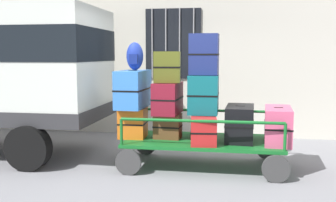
{
  "coord_description": "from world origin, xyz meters",
  "views": [
    {
      "loc": [
        0.71,
        -5.87,
        1.76
      ],
      "look_at": [
        -0.26,
        0.02,
        1.04
      ],
      "focal_mm": 40.76,
      "sensor_mm": 36.0,
      "label": 1
    }
  ],
  "objects": [
    {
      "name": "suitcase_center_top",
      "position": [
        0.3,
        0.01,
        1.77
      ],
      "size": [
        0.46,
        0.28,
        0.64
      ],
      "color": "navy",
      "rests_on": "suitcase_center_middle"
    },
    {
      "name": "suitcase_center_middle",
      "position": [
        0.3,
        0.05,
        1.15
      ],
      "size": [
        0.46,
        0.6,
        0.6
      ],
      "color": "#0F5960",
      "rests_on": "suitcase_center_bottom"
    },
    {
      "name": "suitcase_midleft_top",
      "position": [
        -0.26,
        -0.01,
        1.57
      ],
      "size": [
        0.44,
        0.39,
        0.49
      ],
      "color": "#4C5119",
      "rests_on": "suitcase_midleft_middle"
    },
    {
      "name": "ground_plane",
      "position": [
        0.0,
        0.0,
        0.0
      ],
      "size": [
        40.0,
        40.0,
        0.0
      ],
      "primitive_type": "plane",
      "color": "gray"
    },
    {
      "name": "suitcase_right_bottom",
      "position": [
        1.43,
        -0.02,
        0.71
      ],
      "size": [
        0.46,
        0.87,
        0.54
      ],
      "color": "#CC4C72",
      "rests_on": "luggage_cart"
    },
    {
      "name": "building_wall",
      "position": [
        -0.0,
        2.52,
        2.5
      ],
      "size": [
        12.0,
        0.38,
        5.0
      ],
      "color": "beige",
      "rests_on": "ground"
    },
    {
      "name": "suitcase_left_bottom",
      "position": [
        -0.83,
        0.0,
        0.68
      ],
      "size": [
        0.43,
        0.44,
        0.48
      ],
      "color": "orange",
      "rests_on": "luggage_cart"
    },
    {
      "name": "suitcase_left_middle",
      "position": [
        -0.83,
        0.04,
        1.22
      ],
      "size": [
        0.44,
        0.85,
        0.6
      ],
      "color": "#3372C6",
      "rests_on": "suitcase_left_bottom"
    },
    {
      "name": "suitcase_midleft_bottom",
      "position": [
        -0.26,
        0.03,
        0.63
      ],
      "size": [
        0.45,
        0.34,
        0.4
      ],
      "color": "brown",
      "rests_on": "luggage_cart"
    },
    {
      "name": "backpack",
      "position": [
        -0.79,
        0.04,
        1.74
      ],
      "size": [
        0.27,
        0.22,
        0.44
      ],
      "color": "navy",
      "rests_on": "suitcase_left_middle"
    },
    {
      "name": "cart_railing",
      "position": [
        0.3,
        0.02,
        0.78
      ],
      "size": [
        2.38,
        1.12,
        0.41
      ],
      "color": "#146023",
      "rests_on": "luggage_cart"
    },
    {
      "name": "luggage_cart",
      "position": [
        0.3,
        0.02,
        0.37
      ],
      "size": [
        2.49,
        1.26,
        0.44
      ],
      "color": "#146023",
      "rests_on": "ground"
    },
    {
      "name": "suitcase_midleft_middle",
      "position": [
        -0.26,
        0.01,
        1.08
      ],
      "size": [
        0.43,
        0.67,
        0.5
      ],
      "color": "maroon",
      "rests_on": "suitcase_midleft_bottom"
    },
    {
      "name": "suitcase_midright_bottom",
      "position": [
        0.87,
        0.05,
        0.71
      ],
      "size": [
        0.47,
        0.8,
        0.55
      ],
      "color": "black",
      "rests_on": "luggage_cart"
    },
    {
      "name": "suitcase_center_bottom",
      "position": [
        0.3,
        -0.02,
        0.64
      ],
      "size": [
        0.48,
        1.06,
        0.42
      ],
      "color": "#B21E1E",
      "rests_on": "luggage_cart"
    }
  ]
}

